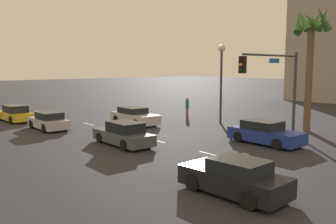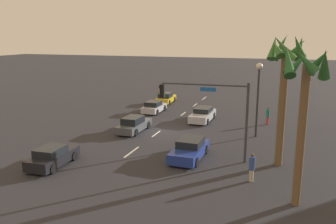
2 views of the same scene
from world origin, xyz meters
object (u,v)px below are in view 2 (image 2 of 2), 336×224
(pedestrian_0, at_px, (268,115))
(car_2, at_px, (190,149))
(car_3, at_px, (166,98))
(palm_tree_1, at_px, (304,90))
(car_1, at_px, (53,157))
(streetlamp, at_px, (258,86))
(traffic_signal, at_px, (213,106))
(pedestrian_1, at_px, (252,167))
(car_4, at_px, (134,124))
(car_0, at_px, (203,115))
(car_5, at_px, (154,107))
(palm_tree_0, at_px, (285,70))

(pedestrian_0, bearing_deg, car_2, -21.95)
(car_2, distance_m, car_3, 20.94)
(pedestrian_0, xyz_separation_m, palm_tree_1, (16.71, 2.28, 5.05))
(car_1, xyz_separation_m, streetlamp, (-11.45, 12.34, 3.82))
(pedestrian_0, relative_size, palm_tree_1, 0.21)
(traffic_signal, distance_m, pedestrian_1, 5.20)
(traffic_signal, height_order, palm_tree_1, palm_tree_1)
(car_3, xyz_separation_m, car_4, (13.96, 1.76, 0.01))
(car_0, distance_m, car_1, 16.98)
(car_1, xyz_separation_m, traffic_signal, (-4.72, 9.87, 3.24))
(car_4, bearing_deg, car_5, -171.74)
(palm_tree_0, bearing_deg, traffic_signal, -85.83)
(car_3, bearing_deg, pedestrian_0, 60.70)
(traffic_signal, bearing_deg, car_2, -78.86)
(car_2, bearing_deg, traffic_signal, 101.14)
(car_0, height_order, car_3, car_3)
(streetlamp, relative_size, pedestrian_0, 3.65)
(car_2, distance_m, car_5, 15.51)
(car_1, relative_size, traffic_signal, 0.65)
(car_3, distance_m, palm_tree_0, 24.24)
(car_0, relative_size, palm_tree_1, 0.57)
(car_2, height_order, car_3, car_2)
(car_1, height_order, palm_tree_0, palm_tree_0)
(car_1, height_order, traffic_signal, traffic_signal)
(car_0, bearing_deg, pedestrian_0, 94.86)
(palm_tree_1, bearing_deg, car_5, -140.87)
(streetlamp, bearing_deg, car_3, -134.18)
(car_2, distance_m, pedestrian_1, 5.35)
(pedestrian_1, xyz_separation_m, palm_tree_0, (-3.36, 1.49, 5.48))
(car_3, bearing_deg, car_1, 0.34)
(car_1, height_order, palm_tree_1, palm_tree_1)
(car_2, distance_m, palm_tree_0, 8.40)
(car_4, bearing_deg, car_3, -172.81)
(pedestrian_1, height_order, palm_tree_0, palm_tree_0)
(traffic_signal, bearing_deg, car_0, -163.54)
(pedestrian_0, bearing_deg, traffic_signal, -15.56)
(traffic_signal, distance_m, streetlamp, 7.19)
(car_0, height_order, car_4, car_4)
(car_2, bearing_deg, pedestrian_0, 158.05)
(car_2, bearing_deg, car_1, -62.03)
(car_5, height_order, streetlamp, streetlamp)
(streetlamp, xyz_separation_m, palm_tree_0, (6.40, 2.06, 1.96))
(palm_tree_0, bearing_deg, car_0, -143.76)
(car_3, relative_size, palm_tree_1, 0.53)
(car_2, height_order, car_4, car_4)
(car_0, relative_size, car_2, 1.04)
(pedestrian_1, height_order, palm_tree_1, palm_tree_1)
(pedestrian_1, bearing_deg, traffic_signal, -134.96)
(car_3, bearing_deg, car_2, 23.83)
(pedestrian_0, height_order, pedestrian_1, pedestrian_1)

